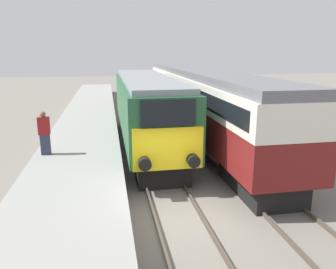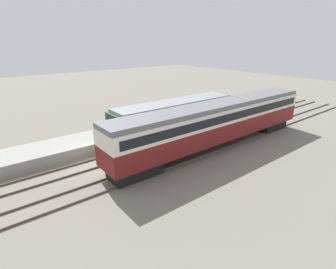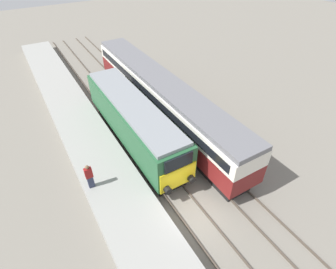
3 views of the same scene
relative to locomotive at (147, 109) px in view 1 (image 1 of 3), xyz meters
The scene contains 7 objects.
ground_plane 8.16m from the locomotive, 90.00° to the right, with size 120.00×120.00×0.00m, color slate.
platform_left 3.67m from the locomotive, behind, with size 3.50×50.00×0.97m.
rails_near_track 3.52m from the locomotive, 90.00° to the right, with size 1.51×60.00×0.14m.
rails_far_track 4.90m from the locomotive, 40.35° to the right, with size 1.50×60.00×0.14m.
locomotive is the anchor object (origin of this frame).
passenger_carriage 3.90m from the locomotive, 28.83° to the left, with size 2.75×21.03×4.00m.
person_on_platform 5.75m from the locomotive, 142.32° to the right, with size 0.44×0.26×1.77m.
Camera 1 is at (-1.98, -9.02, 5.07)m, focal length 35.00 mm.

